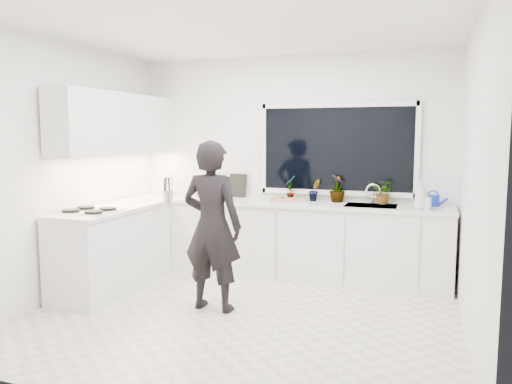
% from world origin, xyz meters
% --- Properties ---
extents(floor, '(4.00, 3.50, 0.02)m').
position_xyz_m(floor, '(0.00, 0.00, -0.01)').
color(floor, beige).
rests_on(floor, ground).
extents(wall_back, '(4.00, 0.02, 2.70)m').
position_xyz_m(wall_back, '(0.00, 1.76, 1.35)').
color(wall_back, white).
rests_on(wall_back, ground).
extents(wall_left, '(0.02, 3.50, 2.70)m').
position_xyz_m(wall_left, '(-2.01, 0.00, 1.35)').
color(wall_left, white).
rests_on(wall_left, ground).
extents(wall_right, '(0.02, 3.50, 2.70)m').
position_xyz_m(wall_right, '(2.01, 0.00, 1.35)').
color(wall_right, white).
rests_on(wall_right, ground).
extents(ceiling, '(4.00, 3.50, 0.02)m').
position_xyz_m(ceiling, '(0.00, 0.00, 2.71)').
color(ceiling, white).
rests_on(ceiling, wall_back).
extents(window, '(1.80, 0.02, 1.00)m').
position_xyz_m(window, '(0.60, 1.73, 1.55)').
color(window, black).
rests_on(window, wall_back).
extents(base_cabinets_back, '(3.92, 0.58, 0.88)m').
position_xyz_m(base_cabinets_back, '(0.00, 1.45, 0.44)').
color(base_cabinets_back, white).
rests_on(base_cabinets_back, floor).
extents(base_cabinets_left, '(0.58, 1.60, 0.88)m').
position_xyz_m(base_cabinets_left, '(-1.67, 0.35, 0.44)').
color(base_cabinets_left, white).
rests_on(base_cabinets_left, floor).
extents(countertop_back, '(3.94, 0.62, 0.04)m').
position_xyz_m(countertop_back, '(0.00, 1.44, 0.90)').
color(countertop_back, silver).
rests_on(countertop_back, base_cabinets_back).
extents(countertop_left, '(0.62, 1.60, 0.04)m').
position_xyz_m(countertop_left, '(-1.67, 0.35, 0.90)').
color(countertop_left, silver).
rests_on(countertop_left, base_cabinets_left).
extents(upper_cabinets, '(0.34, 2.10, 0.70)m').
position_xyz_m(upper_cabinets, '(-1.79, 0.70, 1.85)').
color(upper_cabinets, white).
rests_on(upper_cabinets, wall_left).
extents(sink, '(0.58, 0.42, 0.14)m').
position_xyz_m(sink, '(1.05, 1.45, 0.87)').
color(sink, silver).
rests_on(sink, countertop_back).
extents(faucet, '(0.03, 0.03, 0.22)m').
position_xyz_m(faucet, '(1.05, 1.65, 1.03)').
color(faucet, silver).
rests_on(faucet, countertop_back).
extents(stovetop, '(0.56, 0.48, 0.03)m').
position_xyz_m(stovetop, '(-1.69, -0.00, 0.94)').
color(stovetop, black).
rests_on(stovetop, countertop_left).
extents(person, '(0.63, 0.43, 1.67)m').
position_xyz_m(person, '(-0.33, 0.08, 0.84)').
color(person, black).
rests_on(person, floor).
extents(pizza_tray, '(0.53, 0.45, 0.03)m').
position_xyz_m(pizza_tray, '(0.09, 1.42, 0.94)').
color(pizza_tray, silver).
rests_on(pizza_tray, countertop_back).
extents(pizza, '(0.48, 0.40, 0.01)m').
position_xyz_m(pizza, '(0.09, 1.42, 0.95)').
color(pizza, red).
rests_on(pizza, pizza_tray).
extents(watering_can, '(0.17, 0.17, 0.13)m').
position_xyz_m(watering_can, '(1.72, 1.61, 0.98)').
color(watering_can, '#1328B6').
rests_on(watering_can, countertop_back).
extents(paper_towel_roll, '(0.13, 0.13, 0.26)m').
position_xyz_m(paper_towel_roll, '(-1.60, 1.55, 1.05)').
color(paper_towel_roll, white).
rests_on(paper_towel_roll, countertop_back).
extents(knife_block, '(0.15, 0.13, 0.22)m').
position_xyz_m(knife_block, '(-1.15, 1.59, 1.03)').
color(knife_block, '#956345').
rests_on(knife_block, countertop_back).
extents(utensil_crock, '(0.13, 0.13, 0.16)m').
position_xyz_m(utensil_crock, '(-1.22, 0.80, 1.00)').
color(utensil_crock, silver).
rests_on(utensil_crock, countertop_left).
extents(picture_frame_large, '(0.22, 0.02, 0.28)m').
position_xyz_m(picture_frame_large, '(-0.96, 1.69, 1.06)').
color(picture_frame_large, black).
rests_on(picture_frame_large, countertop_back).
extents(picture_frame_small, '(0.25, 0.06, 0.30)m').
position_xyz_m(picture_frame_small, '(-0.68, 1.69, 1.07)').
color(picture_frame_small, black).
rests_on(picture_frame_small, countertop_back).
extents(herb_plants, '(1.34, 0.28, 0.33)m').
position_xyz_m(herb_plants, '(0.74, 1.61, 1.07)').
color(herb_plants, '#26662D').
rests_on(herb_plants, countertop_back).
extents(soap_bottles, '(0.18, 0.13, 0.32)m').
position_xyz_m(soap_bottles, '(1.60, 1.30, 1.07)').
color(soap_bottles, '#D8BF66').
rests_on(soap_bottles, countertop_back).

